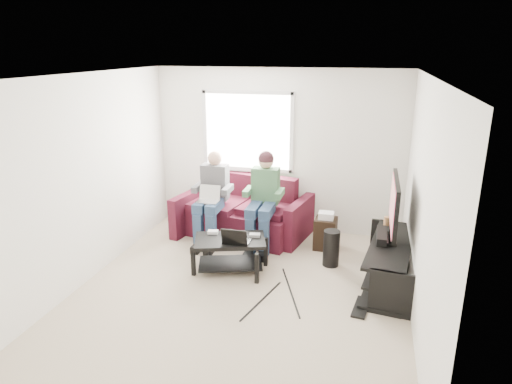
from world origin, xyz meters
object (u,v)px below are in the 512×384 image
sofa (244,214)px  end_table (325,232)px  coffee_table (230,247)px  tv_stand (389,265)px  tv (394,206)px  subwoofer (331,248)px

sofa → end_table: 1.35m
coffee_table → tv_stand: tv_stand is taller
tv → subwoofer: (-0.76, 0.21, -0.75)m
sofa → tv: tv is taller
tv → tv_stand: bearing=-88.5°
tv_stand → end_table: bearing=136.5°
sofa → tv: (2.22, -0.98, 0.66)m
tv → sofa: bearing=156.3°
tv → end_table: size_ratio=1.92×
sofa → tv: size_ratio=1.96×
sofa → coffee_table: sofa is taller
coffee_table → end_table: end_table is taller
coffee_table → subwoofer: subwoofer is taller
sofa → tv_stand: 2.47m
tv → subwoofer: size_ratio=2.16×
subwoofer → tv_stand: bearing=-22.0°
end_table → tv_stand: bearing=-43.5°
sofa → coffee_table: bearing=-82.6°
coffee_table → tv: 2.18m
coffee_table → end_table: bearing=41.7°
tv_stand → end_table: size_ratio=2.96×
sofa → coffee_table: 1.27m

